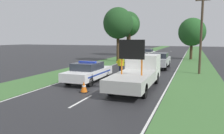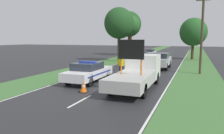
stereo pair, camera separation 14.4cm
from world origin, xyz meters
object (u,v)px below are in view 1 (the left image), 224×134
Objects in this scene: pedestrian_civilian at (135,64)px; queued_car_sedan_black at (139,55)px; queued_car_van_white at (147,53)px; roadside_tree_near_right at (128,24)px; traffic_cone_centre_front at (84,87)px; traffic_cone_near_truck at (136,70)px; utility_pole at (201,32)px; road_barrier at (131,64)px; police_car at (88,72)px; roadside_tree_mid_left at (192,32)px; roadside_tree_near_left at (130,25)px; police_officer at (121,64)px; work_truck at (138,72)px; traffic_cone_near_police at (150,70)px; queued_car_sedan_silver at (160,60)px; roadside_tree_mid_right at (118,23)px.

pedestrian_civilian is 13.01m from queued_car_sedan_black.
queued_car_van_white is 0.52× the size of roadside_tree_near_right.
traffic_cone_centre_front is 1.13× the size of traffic_cone_near_truck.
utility_pole is at bearing 116.91° from queued_car_van_white.
road_barrier is 12.34m from queued_car_sedan_black.
police_car is 1.83× the size of road_barrier.
utility_pole is at bearing 37.82° from police_car.
police_car is at bearing -108.13° from roadside_tree_mid_left.
roadside_tree_near_left reaches higher than road_barrier.
police_officer reaches higher than traffic_cone_centre_front.
queued_car_van_white is 6.32m from roadside_tree_near_left.
road_barrier is 7.11m from traffic_cone_centre_front.
traffic_cone_centre_front is at bearing -97.31° from traffic_cone_near_truck.
traffic_cone_centre_front is at bearing -78.68° from roadside_tree_near_right.
work_truck is 21.58m from roadside_tree_mid_left.
traffic_cone_centre_front is at bearing 40.36° from work_truck.
traffic_cone_near_truck is (-1.57, 5.80, -0.69)m from work_truck.
traffic_cone_centre_front is 29.29m from roadside_tree_near_right.
police_officer is at bearing -177.12° from pedestrian_civilian.
police_officer is at bearing -107.43° from roadside_tree_mid_left.
traffic_cone_near_police is 16.38m from queued_car_van_white.
pedestrian_civilian is at bearing -103.66° from roadside_tree_mid_left.
police_car is 3.70m from police_officer.
roadside_tree_near_right is at bearing -39.90° from queued_car_van_white.
police_car is at bearing -112.83° from traffic_cone_near_truck.
utility_pole is (6.47, 9.46, 3.33)m from traffic_cone_centre_front.
work_truck is 2.33× the size of road_barrier.
roadside_tree_mid_left is (4.69, 16.57, 3.14)m from road_barrier.
road_barrier is 0.67× the size of queued_car_sedan_black.
queued_car_sedan_silver is 0.64× the size of roadside_tree_near_left.
road_barrier is at bearing 60.47° from police_car.
queued_car_sedan_black reaches higher than traffic_cone_near_truck.
queued_car_van_white reaches higher than traffic_cone_near_police.
pedestrian_civilian is 2.69× the size of traffic_cone_centre_front.
traffic_cone_centre_front is 19.21m from queued_car_sedan_black.
roadside_tree_mid_left is (4.17, 17.15, 3.05)m from pedestrian_civilian.
work_truck is at bearing 99.71° from queued_car_van_white.
police_car is 15.13m from roadside_tree_mid_right.
police_officer is 0.23× the size of utility_pole.
queued_car_van_white is at bearing 70.14° from roadside_tree_mid_right.
roadside_tree_near_right is at bearing 117.34° from roadside_tree_near_left.
roadside_tree_mid_right is at bearing 70.14° from queued_car_van_white.
roadside_tree_mid_right is (-6.04, 8.72, 4.83)m from traffic_cone_near_police.
pedestrian_civilian is at bearing -149.10° from utility_pole.
roadside_tree_mid_left reaches higher than work_truck.
queued_car_sedan_black is at bearing 101.78° from pedestrian_civilian.
police_officer is (1.36, 3.43, 0.25)m from police_car.
work_truck is at bearing -73.64° from pedestrian_civilian.
police_officer is 2.56× the size of traffic_cone_near_police.
queued_car_van_white is (-1.32, 18.09, -0.22)m from police_officer.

